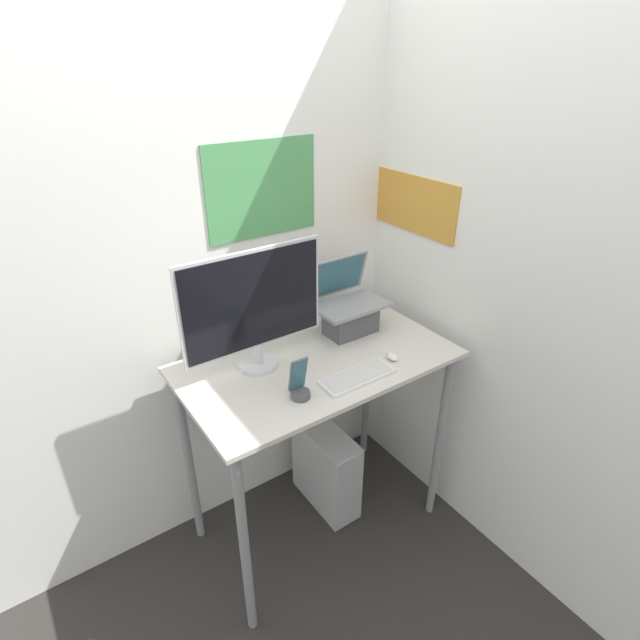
{
  "coord_description": "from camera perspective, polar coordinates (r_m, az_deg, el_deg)",
  "views": [
    {
      "loc": [
        -0.98,
        -1.11,
        2.08
      ],
      "look_at": [
        0.01,
        0.32,
        1.14
      ],
      "focal_mm": 28.0,
      "sensor_mm": 36.0,
      "label": 1
    }
  ],
  "objects": [
    {
      "name": "ground_plane",
      "position": [
        2.55,
        4.29,
        -26.44
      ],
      "size": [
        12.0,
        12.0,
        0.0
      ],
      "primitive_type": "plane",
      "color": "#2D2B28"
    },
    {
      "name": "wall_back",
      "position": [
        2.21,
        -6.27,
        7.54
      ],
      "size": [
        6.0,
        0.06,
        2.6
      ],
      "color": "white",
      "rests_on": "ground_plane"
    },
    {
      "name": "wall_side_right",
      "position": [
        2.11,
        19.43,
        5.03
      ],
      "size": [
        0.06,
        6.0,
        2.6
      ],
      "color": "white",
      "rests_on": "ground_plane"
    },
    {
      "name": "desk",
      "position": [
        2.14,
        -0.28,
        -7.74
      ],
      "size": [
        1.12,
        0.63,
        0.96
      ],
      "color": "beige",
      "rests_on": "ground_plane"
    },
    {
      "name": "laptop",
      "position": [
        2.22,
        3.3,
        0.98
      ],
      "size": [
        0.32,
        0.24,
        0.33
      ],
      "color": "#4C4C51",
      "rests_on": "desk"
    },
    {
      "name": "monitor",
      "position": [
        1.9,
        -7.57,
        1.31
      ],
      "size": [
        0.59,
        0.16,
        0.49
      ],
      "color": "silver",
      "rests_on": "desk"
    },
    {
      "name": "keyboard",
      "position": [
        1.94,
        4.27,
        -6.48
      ],
      "size": [
        0.3,
        0.12,
        0.02
      ],
      "color": "white",
      "rests_on": "desk"
    },
    {
      "name": "mouse",
      "position": [
        2.07,
        8.23,
        -4.16
      ],
      "size": [
        0.04,
        0.06,
        0.03
      ],
      "color": "white",
      "rests_on": "desk"
    },
    {
      "name": "cell_phone",
      "position": [
        1.82,
        -2.36,
        -7.58
      ],
      "size": [
        0.07,
        0.07,
        0.16
      ],
      "color": "#4C4C51",
      "rests_on": "desk"
    },
    {
      "name": "computer_tower",
      "position": [
        2.63,
        0.7,
        -16.56
      ],
      "size": [
        0.16,
        0.4,
        0.45
      ],
      "color": "silver",
      "rests_on": "ground_plane"
    }
  ]
}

